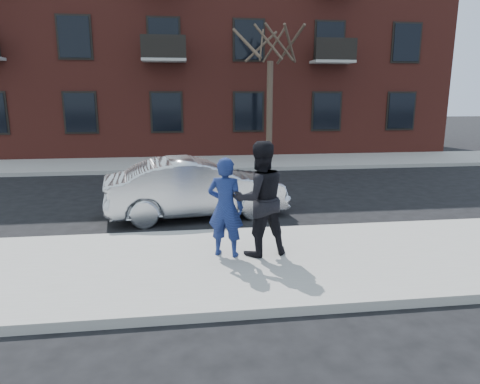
{
  "coord_description": "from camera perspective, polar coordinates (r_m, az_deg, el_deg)",
  "views": [
    {
      "loc": [
        0.78,
        -7.19,
        2.97
      ],
      "look_at": [
        1.8,
        0.4,
        1.23
      ],
      "focal_mm": 32.0,
      "sensor_mm": 36.0,
      "label": 1
    }
  ],
  "objects": [
    {
      "name": "ground",
      "position": [
        7.82,
        -13.01,
        -9.87
      ],
      "size": [
        100.0,
        100.0,
        0.0
      ],
      "primitive_type": "plane",
      "color": "black",
      "rests_on": "ground"
    },
    {
      "name": "man_peacoat",
      "position": [
        7.57,
        2.64,
        -0.91
      ],
      "size": [
        1.14,
        0.97,
        2.05
      ],
      "rotation": [
        0.0,
        0.0,
        3.35
      ],
      "color": "black",
      "rests_on": "near_sidewalk"
    },
    {
      "name": "near_sidewalk",
      "position": [
        7.56,
        -13.21,
        -10.07
      ],
      "size": [
        50.0,
        3.5,
        0.15
      ],
      "primitive_type": "cube",
      "color": "gray",
      "rests_on": "ground"
    },
    {
      "name": "apartment_building",
      "position": [
        25.42,
        -5.17,
        19.96
      ],
      "size": [
        24.3,
        10.3,
        12.3
      ],
      "color": "maroon",
      "rests_on": "ground"
    },
    {
      "name": "silver_sedan",
      "position": [
        10.64,
        -5.82,
        0.57
      ],
      "size": [
        4.6,
        2.17,
        1.46
      ],
      "primitive_type": "imported",
      "rotation": [
        0.0,
        0.0,
        1.72
      ],
      "color": "#B7BABF",
      "rests_on": "ground"
    },
    {
      "name": "far_curb",
      "position": [
        16.91,
        -10.21,
        2.74
      ],
      "size": [
        50.0,
        0.1,
        0.15
      ],
      "primitive_type": "cube",
      "color": "#999691",
      "rests_on": "ground"
    },
    {
      "name": "street_tree",
      "position": [
        18.74,
        4.12,
        20.61
      ],
      "size": [
        3.6,
        3.6,
        6.8
      ],
      "color": "#3B2C23",
      "rests_on": "far_sidewalk"
    },
    {
      "name": "far_sidewalk",
      "position": [
        18.68,
        -9.99,
        3.7
      ],
      "size": [
        50.0,
        3.5,
        0.15
      ],
      "primitive_type": "cube",
      "color": "gray",
      "rests_on": "ground"
    },
    {
      "name": "near_curb",
      "position": [
        9.24,
        -12.19,
        -5.75
      ],
      "size": [
        50.0,
        0.1,
        0.15
      ],
      "primitive_type": "cube",
      "color": "#999691",
      "rests_on": "ground"
    },
    {
      "name": "man_hoodie",
      "position": [
        7.54,
        -1.95,
        -2.04
      ],
      "size": [
        0.76,
        0.64,
        1.78
      ],
      "rotation": [
        0.0,
        0.0,
        2.76
      ],
      "color": "navy",
      "rests_on": "near_sidewalk"
    }
  ]
}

